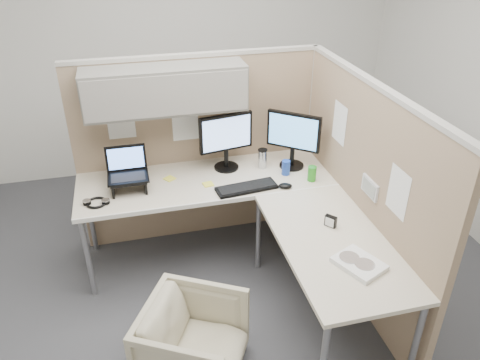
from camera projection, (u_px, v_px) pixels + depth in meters
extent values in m
plane|color=#3B3C41|center=(235.00, 292.00, 3.61)|extent=(4.50, 4.50, 0.00)
cube|color=#9E8368|center=(198.00, 151.00, 3.96)|extent=(2.00, 0.05, 1.60)
cube|color=#A8A399|center=(194.00, 55.00, 3.55)|extent=(2.00, 0.06, 0.03)
cube|color=slate|center=(165.00, 88.00, 3.47)|extent=(1.20, 0.34, 0.34)
cube|color=gray|center=(168.00, 96.00, 3.32)|extent=(1.18, 0.01, 0.30)
plane|color=white|center=(121.00, 121.00, 3.63)|extent=(0.26, 0.00, 0.26)
plane|color=white|center=(185.00, 123.00, 3.77)|extent=(0.26, 0.00, 0.26)
cube|color=#9E8368|center=(361.00, 196.00, 3.32)|extent=(0.05, 2.00, 1.60)
cube|color=#A8A399|center=(378.00, 85.00, 2.92)|extent=(0.06, 2.00, 0.03)
cube|color=#A8A399|center=(309.00, 139.00, 4.17)|extent=(0.06, 0.06, 1.60)
cube|color=silver|center=(371.00, 188.00, 3.11)|extent=(0.02, 0.20, 0.12)
cube|color=gray|center=(369.00, 188.00, 3.11)|extent=(0.00, 0.16, 0.09)
plane|color=white|center=(339.00, 123.00, 3.46)|extent=(0.00, 0.26, 0.26)
plane|color=white|center=(398.00, 192.00, 2.79)|extent=(0.00, 0.26, 0.26)
cube|color=beige|center=(207.00, 180.00, 3.69)|extent=(2.00, 0.68, 0.03)
cube|color=beige|center=(333.00, 242.00, 2.99)|extent=(0.68, 1.30, 0.03)
cube|color=white|center=(215.00, 203.00, 3.41)|extent=(2.00, 0.02, 0.03)
cylinder|color=gray|center=(88.00, 258.00, 3.43)|extent=(0.04, 0.04, 0.70)
cylinder|color=gray|center=(90.00, 215.00, 3.92)|extent=(0.04, 0.04, 0.70)
cylinder|color=gray|center=(415.00, 346.00, 2.73)|extent=(0.04, 0.04, 0.70)
cylinder|color=gray|center=(258.00, 232.00, 3.70)|extent=(0.04, 0.04, 0.70)
imported|color=#C0AF98|center=(193.00, 339.00, 2.84)|extent=(0.75, 0.76, 0.59)
cylinder|color=black|center=(226.00, 167.00, 3.84)|extent=(0.20, 0.20, 0.02)
cylinder|color=black|center=(226.00, 158.00, 3.80)|extent=(0.04, 0.04, 0.15)
cube|color=black|center=(226.00, 133.00, 3.69)|extent=(0.44, 0.11, 0.30)
cube|color=#88AAEB|center=(227.00, 134.00, 3.67)|extent=(0.39, 0.07, 0.26)
cylinder|color=black|center=(291.00, 165.00, 3.87)|extent=(0.20, 0.20, 0.02)
cylinder|color=black|center=(292.00, 156.00, 3.82)|extent=(0.04, 0.04, 0.15)
cube|color=black|center=(294.00, 131.00, 3.71)|extent=(0.36, 0.31, 0.30)
cube|color=#58A7EF|center=(293.00, 132.00, 3.70)|extent=(0.31, 0.26, 0.26)
cube|color=black|center=(128.00, 179.00, 3.48)|extent=(0.26, 0.21, 0.01)
cube|color=black|center=(113.00, 186.00, 3.48)|extent=(0.02, 0.19, 0.11)
cube|color=black|center=(145.00, 183.00, 3.53)|extent=(0.02, 0.19, 0.11)
cube|color=black|center=(128.00, 177.00, 3.47)|extent=(0.30, 0.21, 0.02)
cube|color=black|center=(126.00, 158.00, 3.53)|extent=(0.30, 0.05, 0.19)
cube|color=#598CF2|center=(126.00, 158.00, 3.52)|extent=(0.26, 0.04, 0.16)
cube|color=black|center=(247.00, 188.00, 3.54)|extent=(0.48, 0.21, 0.02)
ellipsoid|color=black|center=(285.00, 186.00, 3.55)|extent=(0.12, 0.09, 0.04)
cylinder|color=silver|center=(262.00, 159.00, 3.82)|extent=(0.07, 0.07, 0.15)
cylinder|color=black|center=(263.00, 150.00, 3.78)|extent=(0.08, 0.08, 0.01)
cylinder|color=#268C1E|center=(312.00, 174.00, 3.63)|extent=(0.07, 0.07, 0.12)
cylinder|color=#1E3FA5|center=(286.00, 168.00, 3.72)|extent=(0.07, 0.07, 0.12)
cube|color=yellow|center=(208.00, 184.00, 3.60)|extent=(0.09, 0.09, 0.01)
cube|color=yellow|center=(233.00, 192.00, 3.51)|extent=(0.08, 0.08, 0.01)
cube|color=yellow|center=(170.00, 179.00, 3.68)|extent=(0.11, 0.11, 0.01)
torus|color=black|center=(96.00, 203.00, 3.36)|extent=(0.18, 0.18, 0.02)
cylinder|color=black|center=(87.00, 202.00, 3.35)|extent=(0.06, 0.06, 0.03)
cylinder|color=black|center=(106.00, 202.00, 3.36)|extent=(0.06, 0.06, 0.03)
cube|color=white|center=(359.00, 264.00, 2.77)|extent=(0.31, 0.34, 0.03)
cylinder|color=silver|center=(365.00, 264.00, 2.74)|extent=(0.12, 0.12, 0.00)
cylinder|color=silver|center=(349.00, 257.00, 2.79)|extent=(0.12, 0.12, 0.00)
cube|color=black|center=(331.00, 221.00, 3.11)|extent=(0.07, 0.08, 0.08)
cube|color=white|center=(329.00, 222.00, 3.09)|extent=(0.04, 0.05, 0.06)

